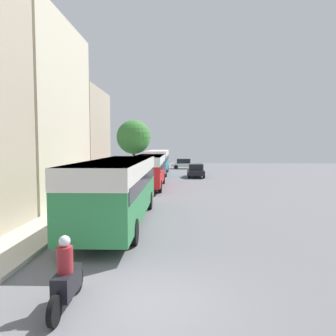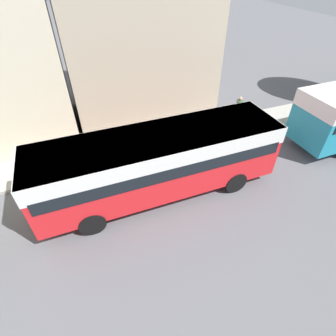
{
  "view_description": "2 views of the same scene",
  "coord_description": "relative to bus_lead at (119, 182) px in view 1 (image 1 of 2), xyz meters",
  "views": [
    {
      "loc": [
        0.8,
        -7.45,
        3.78
      ],
      "look_at": [
        -0.05,
        21.09,
        1.75
      ],
      "focal_mm": 35.0,
      "sensor_mm": 36.0,
      "label": 1
    },
    {
      "loc": [
        6.01,
        18.59,
        8.16
      ],
      "look_at": [
        -0.71,
        21.21,
        2.12
      ],
      "focal_mm": 28.0,
      "sensor_mm": 36.0,
      "label": 2
    }
  ],
  "objects": [
    {
      "name": "ground_plane",
      "position": [
        2.02,
        -8.1,
        -1.99
      ],
      "size": [
        120.0,
        120.0,
        0.0
      ],
      "primitive_type": "plane",
      "color": "slate"
    },
    {
      "name": "building_midblock",
      "position": [
        -6.94,
        5.54,
        3.85
      ],
      "size": [
        5.53,
        9.67,
        11.67
      ],
      "color": "beige",
      "rests_on": "ground_plane"
    },
    {
      "name": "building_far_terrace",
      "position": [
        -7.67,
        14.47,
        2.42
      ],
      "size": [
        6.98,
        7.78,
        8.82
      ],
      "color": "#BCAD93",
      "rests_on": "ground_plane"
    },
    {
      "name": "bus_lead",
      "position": [
        0.0,
        0.0,
        0.0
      ],
      "size": [
        2.61,
        11.21,
        3.06
      ],
      "color": "#2D8447",
      "rests_on": "ground_plane"
    },
    {
      "name": "bus_following",
      "position": [
        0.29,
        13.12,
        -0.13
      ],
      "size": [
        2.55,
        9.8,
        2.85
      ],
      "color": "red",
      "rests_on": "ground_plane"
    },
    {
      "name": "bus_third_in_line",
      "position": [
        0.27,
        26.35,
        -0.0
      ],
      "size": [
        2.52,
        11.4,
        3.05
      ],
      "color": "teal",
      "rests_on": "ground_plane"
    },
    {
      "name": "motorcycle_behind_lead",
      "position": [
        0.26,
        -8.29,
        -1.3
      ],
      "size": [
        0.38,
        2.24,
        1.73
      ],
      "color": "black",
      "rests_on": "ground_plane"
    },
    {
      "name": "car_crossing",
      "position": [
        4.94,
        22.73,
        -1.18
      ],
      "size": [
        1.9,
        4.53,
        1.57
      ],
      "rotation": [
        0.0,
        0.0,
        3.14
      ],
      "color": "black",
      "rests_on": "ground_plane"
    },
    {
      "name": "car_far_curb",
      "position": [
        3.74,
        36.17,
        -1.18
      ],
      "size": [
        3.83,
        1.78,
        1.58
      ],
      "rotation": [
        0.0,
        0.0,
        1.57
      ],
      "color": "silver",
      "rests_on": "ground_plane"
    },
    {
      "name": "pedestrian_near_curb",
      "position": [
        -3.32,
        19.29,
        -0.98
      ],
      "size": [
        0.38,
        0.38,
        1.67
      ],
      "color": "#232838",
      "rests_on": "sidewalk"
    },
    {
      "name": "street_tree",
      "position": [
        -3.19,
        28.96,
        2.84
      ],
      "size": [
        4.62,
        4.62,
        7.0
      ],
      "color": "brown",
      "rests_on": "sidewalk"
    }
  ]
}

